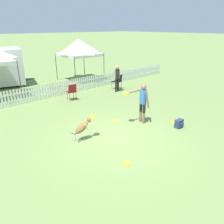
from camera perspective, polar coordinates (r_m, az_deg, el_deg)
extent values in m
plane|color=olive|center=(7.91, 1.52, -6.89)|extent=(240.00, 240.00, 0.00)
cylinder|color=#8C664C|center=(9.10, 8.25, -1.56)|extent=(0.11, 0.11, 0.46)
cylinder|color=black|center=(8.94, 8.39, 0.91)|extent=(0.12, 0.12, 0.38)
cylinder|color=#8C664C|center=(9.24, 7.44, -1.15)|extent=(0.11, 0.11, 0.46)
cylinder|color=black|center=(9.08, 7.56, 1.28)|extent=(0.12, 0.12, 0.38)
cylinder|color=#3372BF|center=(8.86, 8.13, 3.98)|extent=(0.32, 0.32, 0.57)
sphere|color=#8C664C|center=(8.75, 8.27, 6.49)|extent=(0.23, 0.23, 0.23)
cylinder|color=#8C664C|center=(8.77, 9.24, 3.16)|extent=(0.20, 0.19, 0.70)
cylinder|color=#8C664C|center=(8.73, 5.60, 5.38)|extent=(0.70, 0.26, 0.14)
cylinder|color=yellow|center=(8.57, 3.62, 4.82)|extent=(0.26, 0.26, 0.02)
cylinder|color=yellow|center=(8.56, 3.62, 4.99)|extent=(0.26, 0.26, 0.02)
ellipsoid|color=olive|center=(7.69, -7.95, -4.09)|extent=(0.63, 0.36, 0.52)
ellipsoid|color=white|center=(7.71, -7.93, -4.41)|extent=(0.32, 0.19, 0.25)
sphere|color=olive|center=(7.72, -5.93, -2.08)|extent=(0.18, 0.18, 0.18)
cone|color=olive|center=(7.73, -5.47, -1.62)|extent=(0.17, 0.12, 0.15)
cylinder|color=yellow|center=(7.73, -5.47, -1.62)|extent=(0.21, 0.28, 0.22)
cone|color=olive|center=(7.72, -6.31, -1.51)|extent=(0.05, 0.05, 0.08)
cone|color=olive|center=(7.63, -5.95, -1.77)|extent=(0.05, 0.05, 0.08)
cylinder|color=white|center=(7.82, -9.63, -6.28)|extent=(0.06, 0.06, 0.31)
cylinder|color=white|center=(7.67, -9.06, -6.84)|extent=(0.06, 0.06, 0.31)
cylinder|color=white|center=(7.81, -7.18, -3.43)|extent=(0.16, 0.08, 0.25)
cylinder|color=white|center=(7.67, -6.62, -3.88)|extent=(0.16, 0.08, 0.25)
cone|color=olive|center=(7.61, -10.33, -5.52)|extent=(0.27, 0.10, 0.19)
cylinder|color=yellow|center=(9.47, 15.67, -2.65)|extent=(0.26, 0.26, 0.02)
cylinder|color=yellow|center=(6.59, 3.83, -13.27)|extent=(0.26, 0.26, 0.02)
cylinder|color=yellow|center=(9.24, 0.87, -2.43)|extent=(0.26, 0.26, 0.02)
cube|color=navy|center=(9.06, 17.07, -2.88)|extent=(0.35, 0.20, 0.33)
cube|color=navy|center=(9.02, 17.70, -3.30)|extent=(0.24, 0.04, 0.17)
cube|color=white|center=(12.56, -17.82, 4.23)|extent=(21.20, 0.04, 0.06)
cube|color=white|center=(12.46, -18.00, 5.74)|extent=(21.20, 0.04, 0.06)
cube|color=white|center=(11.88, -26.81, 2.78)|extent=(0.09, 0.02, 0.82)
cube|color=white|center=(11.91, -26.12, 2.95)|extent=(0.09, 0.02, 0.82)
cube|color=white|center=(11.95, -25.44, 3.12)|extent=(0.09, 0.02, 0.82)
cube|color=white|center=(11.99, -24.76, 3.29)|extent=(0.09, 0.02, 0.82)
cube|color=white|center=(12.03, -24.08, 3.45)|extent=(0.09, 0.02, 0.82)
cube|color=white|center=(12.07, -23.41, 3.62)|extent=(0.09, 0.02, 0.82)
cube|color=white|center=(12.12, -22.74, 3.78)|extent=(0.09, 0.02, 0.82)
cube|color=white|center=(12.17, -22.08, 3.94)|extent=(0.09, 0.02, 0.82)
cube|color=white|center=(12.21, -21.43, 4.10)|extent=(0.09, 0.02, 0.82)
cube|color=white|center=(12.27, -20.78, 4.26)|extent=(0.09, 0.02, 0.82)
cube|color=white|center=(12.32, -20.13, 4.42)|extent=(0.09, 0.02, 0.82)
cube|color=white|center=(12.37, -19.49, 4.57)|extent=(0.09, 0.02, 0.82)
cube|color=white|center=(12.43, -18.85, 4.72)|extent=(0.09, 0.02, 0.82)
cube|color=white|center=(12.48, -18.22, 4.87)|extent=(0.09, 0.02, 0.82)
cube|color=white|center=(12.54, -17.60, 5.02)|extent=(0.09, 0.02, 0.82)
cube|color=white|center=(12.60, -16.98, 5.17)|extent=(0.09, 0.02, 0.82)
cube|color=white|center=(12.66, -16.36, 5.31)|extent=(0.09, 0.02, 0.82)
cube|color=white|center=(12.72, -15.76, 5.45)|extent=(0.09, 0.02, 0.82)
cube|color=white|center=(12.79, -15.15, 5.59)|extent=(0.09, 0.02, 0.82)
cube|color=white|center=(12.85, -14.56, 5.73)|extent=(0.09, 0.02, 0.82)
cube|color=white|center=(12.92, -13.97, 5.87)|extent=(0.09, 0.02, 0.82)
cube|color=white|center=(12.99, -13.38, 6.00)|extent=(0.09, 0.02, 0.82)
cube|color=white|center=(13.06, -12.80, 6.14)|extent=(0.09, 0.02, 0.82)
cube|color=white|center=(13.13, -12.23, 6.27)|extent=(0.09, 0.02, 0.82)
cube|color=white|center=(13.20, -11.66, 6.39)|extent=(0.09, 0.02, 0.82)
cube|color=white|center=(13.28, -11.10, 6.52)|extent=(0.09, 0.02, 0.82)
cube|color=white|center=(13.35, -10.55, 6.64)|extent=(0.09, 0.02, 0.82)
cube|color=white|center=(13.43, -10.00, 6.77)|extent=(0.09, 0.02, 0.82)
cube|color=white|center=(13.51, -9.46, 6.89)|extent=(0.09, 0.02, 0.82)
cube|color=white|center=(13.59, -8.92, 7.00)|extent=(0.09, 0.02, 0.82)
cube|color=white|center=(13.67, -8.39, 7.12)|extent=(0.09, 0.02, 0.82)
cube|color=white|center=(13.75, -7.86, 7.23)|extent=(0.09, 0.02, 0.82)
cube|color=white|center=(13.83, -7.35, 7.35)|extent=(0.09, 0.02, 0.82)
cube|color=white|center=(13.92, -6.83, 7.46)|extent=(0.09, 0.02, 0.82)
cube|color=white|center=(14.00, -6.33, 7.57)|extent=(0.09, 0.02, 0.82)
cube|color=white|center=(14.09, -5.82, 7.67)|extent=(0.09, 0.02, 0.82)
cube|color=white|center=(14.17, -5.33, 7.78)|extent=(0.09, 0.02, 0.82)
cube|color=white|center=(14.26, -4.84, 7.88)|extent=(0.09, 0.02, 0.82)
cube|color=white|center=(14.35, -4.36, 7.98)|extent=(0.09, 0.02, 0.82)
cube|color=white|center=(14.44, -3.88, 8.08)|extent=(0.09, 0.02, 0.82)
cube|color=white|center=(14.53, -3.41, 8.18)|extent=(0.09, 0.02, 0.82)
cube|color=white|center=(14.63, -2.94, 8.27)|extent=(0.09, 0.02, 0.82)
cube|color=white|center=(14.72, -2.48, 8.37)|extent=(0.09, 0.02, 0.82)
cube|color=white|center=(14.81, -2.03, 8.46)|extent=(0.09, 0.02, 0.82)
cube|color=white|center=(14.91, -1.58, 8.55)|extent=(0.09, 0.02, 0.82)
cube|color=white|center=(15.01, -1.13, 8.64)|extent=(0.09, 0.02, 0.82)
cube|color=white|center=(15.10, -0.69, 8.73)|extent=(0.09, 0.02, 0.82)
cube|color=white|center=(15.20, -0.26, 8.81)|extent=(0.09, 0.02, 0.82)
cube|color=white|center=(15.30, 0.17, 8.89)|extent=(0.09, 0.02, 0.82)
cube|color=white|center=(15.40, 0.59, 8.98)|extent=(0.09, 0.02, 0.82)
cube|color=white|center=(15.50, 1.01, 9.06)|extent=(0.09, 0.02, 0.82)
cube|color=white|center=(15.60, 1.42, 9.14)|extent=(0.09, 0.02, 0.82)
cube|color=white|center=(15.70, 1.82, 9.22)|extent=(0.09, 0.02, 0.82)
cube|color=white|center=(15.81, 2.23, 9.29)|extent=(0.09, 0.02, 0.82)
cube|color=white|center=(15.91, 2.62, 9.37)|extent=(0.09, 0.02, 0.82)
cube|color=white|center=(16.02, 3.01, 9.44)|extent=(0.09, 0.02, 0.82)
cube|color=white|center=(16.12, 3.40, 9.51)|extent=(0.09, 0.02, 0.82)
cube|color=white|center=(16.23, 3.78, 9.58)|extent=(0.09, 0.02, 0.82)
cube|color=white|center=(16.33, 4.16, 9.65)|extent=(0.09, 0.02, 0.82)
cube|color=white|center=(16.44, 4.53, 9.72)|extent=(0.09, 0.02, 0.82)
cube|color=white|center=(16.55, 4.90, 9.79)|extent=(0.09, 0.02, 0.82)
cube|color=white|center=(16.66, 5.26, 9.85)|extent=(0.09, 0.02, 0.82)
cube|color=white|center=(16.77, 5.62, 9.92)|extent=(0.09, 0.02, 0.82)
cube|color=white|center=(16.88, 5.97, 9.98)|extent=(0.09, 0.02, 0.82)
cube|color=white|center=(16.99, 6.32, 10.04)|extent=(0.09, 0.02, 0.82)
cube|color=white|center=(17.10, 6.67, 10.10)|extent=(0.09, 0.02, 0.82)
cube|color=white|center=(17.21, 7.01, 10.16)|extent=(0.09, 0.02, 0.82)
cube|color=white|center=(17.32, 7.34, 10.22)|extent=(0.09, 0.02, 0.82)
cube|color=white|center=(17.44, 7.67, 10.28)|extent=(0.09, 0.02, 0.82)
cube|color=white|center=(17.55, 8.00, 10.34)|extent=(0.09, 0.02, 0.82)
cube|color=white|center=(17.66, 8.33, 10.39)|extent=(0.09, 0.02, 0.82)
cube|color=white|center=(17.78, 8.64, 10.45)|extent=(0.09, 0.02, 0.82)
cube|color=white|center=(17.90, 8.96, 10.50)|extent=(0.09, 0.02, 0.82)
cube|color=white|center=(18.01, 9.27, 10.55)|extent=(0.09, 0.02, 0.82)
cube|color=white|center=(18.13, 9.58, 10.60)|extent=(0.09, 0.02, 0.82)
cube|color=white|center=(18.24, 9.88, 10.65)|extent=(0.09, 0.02, 0.82)
cube|color=white|center=(18.36, 10.18, 10.70)|extent=(0.09, 0.02, 0.82)
cube|color=white|center=(18.48, 10.48, 10.75)|extent=(0.09, 0.02, 0.82)
cube|color=white|center=(18.60, 10.77, 10.80)|extent=(0.09, 0.02, 0.82)
cube|color=white|center=(18.72, 11.06, 10.85)|extent=(0.09, 0.02, 0.82)
cube|color=white|center=(18.84, 11.35, 10.89)|extent=(0.09, 0.02, 0.82)
cube|color=white|center=(18.96, 11.63, 10.94)|extent=(0.09, 0.02, 0.82)
cube|color=white|center=(19.08, 11.91, 10.98)|extent=(0.09, 0.02, 0.82)
cube|color=white|center=(19.20, 12.18, 11.03)|extent=(0.09, 0.02, 0.82)
cylinder|color=#333338|center=(14.37, 1.04, 7.34)|extent=(0.02, 0.02, 0.47)
cylinder|color=#333338|center=(14.05, -0.04, 7.01)|extent=(0.02, 0.02, 0.47)
cylinder|color=#333338|center=(14.12, 2.41, 7.07)|extent=(0.02, 0.02, 0.47)
cylinder|color=#333338|center=(13.80, 1.35, 6.73)|extent=(0.02, 0.02, 0.47)
cube|color=black|center=(14.03, 1.20, 7.97)|extent=(0.57, 0.57, 0.03)
cube|color=black|center=(13.84, 1.95, 8.73)|extent=(0.51, 0.17, 0.45)
cylinder|color=#333338|center=(12.34, -10.03, 4.57)|extent=(0.02, 0.02, 0.46)
cylinder|color=#333338|center=(12.22, -11.65, 4.28)|extent=(0.02, 0.02, 0.46)
cylinder|color=#333338|center=(12.01, -9.36, 4.14)|extent=(0.02, 0.02, 0.46)
cylinder|color=#333338|center=(11.88, -11.02, 3.84)|extent=(0.02, 0.02, 0.46)
cube|color=maroon|center=(12.04, -10.59, 5.26)|extent=(0.51, 0.51, 0.03)
cube|color=maroon|center=(11.81, -10.31, 6.06)|extent=(0.45, 0.17, 0.44)
cylinder|color=#333338|center=(12.92, -22.94, 7.67)|extent=(0.04, 0.04, 2.07)
cylinder|color=#333338|center=(15.72, -26.78, 9.29)|extent=(0.04, 0.04, 2.07)
cylinder|color=#333338|center=(14.75, -9.65, 10.38)|extent=(0.04, 0.04, 1.97)
cylinder|color=#333338|center=(16.20, -2.11, 11.65)|extent=(0.04, 0.04, 1.97)
cylinder|color=#333338|center=(16.87, -14.35, 11.41)|extent=(0.04, 0.04, 1.97)
cylinder|color=#333338|center=(18.15, -7.30, 12.57)|extent=(0.04, 0.04, 1.97)
cube|color=white|center=(16.31, -8.53, 14.64)|extent=(2.49, 2.49, 0.20)
pyramid|color=white|center=(16.26, -8.65, 16.69)|extent=(2.49, 2.49, 0.97)
cylinder|color=black|center=(13.48, 1.61, 7.12)|extent=(0.11, 0.11, 0.81)
cylinder|color=black|center=(13.36, 1.03, 7.00)|extent=(0.11, 0.11, 0.81)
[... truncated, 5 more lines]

